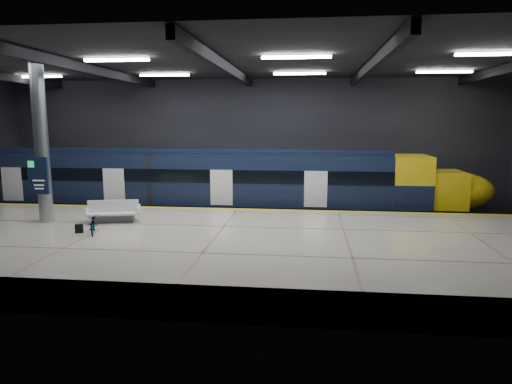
# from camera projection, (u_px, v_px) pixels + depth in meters

# --- Properties ---
(ground) EXTENTS (30.00, 30.00, 0.00)m
(ground) POSITION_uv_depth(u_px,v_px,m) (228.00, 245.00, 20.52)
(ground) COLOR black
(ground) RESTS_ON ground
(room_shell) EXTENTS (30.10, 16.10, 8.05)m
(room_shell) POSITION_uv_depth(u_px,v_px,m) (227.00, 116.00, 19.64)
(room_shell) COLOR black
(room_shell) RESTS_ON ground
(platform) EXTENTS (30.00, 11.00, 1.10)m
(platform) POSITION_uv_depth(u_px,v_px,m) (217.00, 248.00, 17.99)
(platform) COLOR #BCB69F
(platform) RESTS_ON ground
(safety_strip) EXTENTS (30.00, 0.40, 0.01)m
(safety_strip) POSITION_uv_depth(u_px,v_px,m) (238.00, 209.00, 23.05)
(safety_strip) COLOR gold
(safety_strip) RESTS_ON platform
(rails) EXTENTS (30.00, 1.52, 0.16)m
(rails) POSITION_uv_depth(u_px,v_px,m) (245.00, 218.00, 25.91)
(rails) COLOR gray
(rails) RESTS_ON ground
(train) EXTENTS (29.40, 2.84, 3.79)m
(train) POSITION_uv_depth(u_px,v_px,m) (205.00, 183.00, 25.86)
(train) COLOR black
(train) RESTS_ON ground
(bench) EXTENTS (2.39, 1.45, 0.99)m
(bench) POSITION_uv_depth(u_px,v_px,m) (114.00, 214.00, 20.11)
(bench) COLOR #595B60
(bench) RESTS_ON platform
(bicycle) EXTENTS (1.10, 1.64, 0.82)m
(bicycle) POSITION_uv_depth(u_px,v_px,m) (93.00, 223.00, 18.08)
(bicycle) COLOR #99999E
(bicycle) RESTS_ON platform
(pannier_bag) EXTENTS (0.34, 0.27, 0.35)m
(pannier_bag) POSITION_uv_depth(u_px,v_px,m) (79.00, 229.00, 18.19)
(pannier_bag) COLOR black
(pannier_bag) RESTS_ON platform
(info_column) EXTENTS (0.90, 0.78, 6.90)m
(info_column) POSITION_uv_depth(u_px,v_px,m) (41.00, 146.00, 19.73)
(info_column) COLOR #9EA0A5
(info_column) RESTS_ON platform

